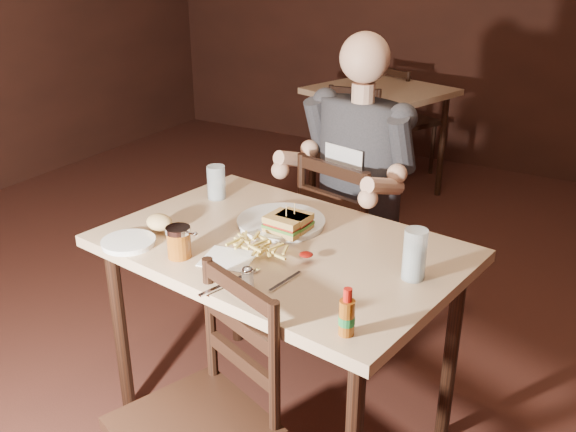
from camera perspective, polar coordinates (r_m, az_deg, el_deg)
The scene contains 23 objects.
room_shell at distance 1.94m, azimuth -4.17°, elevation 14.09°, with size 7.00×7.00×7.00m.
main_table at distance 2.20m, azimuth -0.66°, elevation -4.34°, with size 1.28×0.95×0.77m.
bg_table at distance 4.52m, azimuth 8.17°, elevation 10.05°, with size 1.00×1.00×0.77m.
chair_far at distance 2.86m, azimuth 6.17°, elevation -2.93°, with size 0.41×0.45×0.90m, color black, non-canonical shape.
chair_near at distance 1.95m, azimuth -8.50°, elevation -18.13°, with size 0.39×0.43×0.85m, color black, non-canonical shape.
bg_chair_far at distance 5.08m, azimuth 10.43°, elevation 8.35°, with size 0.39×0.42×0.84m, color black, non-canonical shape.
bg_chair_near at distance 4.10m, azimuth 4.97°, elevation 5.08°, with size 0.39×0.43×0.85m, color black, non-canonical shape.
diner at distance 2.65m, azimuth 5.98°, elevation 6.00°, with size 0.53×0.42×0.92m, color #343137, non-canonical shape.
dinner_plate at distance 2.29m, azimuth -0.62°, elevation -0.63°, with size 0.31×0.31×0.02m, color white.
sandwich_left at distance 2.20m, azimuth 0.58°, elevation -0.10°, with size 0.11×0.09×0.10m, color tan, non-canonical shape.
sandwich_right at distance 2.18m, azimuth -0.15°, elevation -0.16°, with size 0.13×0.11×0.11m, color tan, non-canonical shape.
fries_pile at distance 2.08m, azimuth -2.39°, elevation -2.45°, with size 0.23×0.16×0.04m, color #D2B756, non-canonical shape.
ketchup_dollop at distance 2.03m, azimuth 1.62°, elevation -3.44°, with size 0.04×0.04×0.01m, color maroon.
glass_left at distance 2.52m, azimuth -6.39°, elevation 2.99°, with size 0.07×0.07×0.13m, color silver.
glass_right at distance 1.95m, azimuth 11.19°, elevation -3.37°, with size 0.07×0.07×0.16m, color silver.
hot_sauce at distance 1.66m, azimuth 5.27°, elevation -8.47°, with size 0.04×0.04×0.14m, color brown, non-canonical shape.
salt_shaker at distance 1.88m, azimuth -3.60°, elevation -5.52°, with size 0.04×0.04×0.06m, color white, non-canonical shape.
syrup_dispenser at distance 2.08m, azimuth -9.68°, elevation -2.31°, with size 0.08×0.08×0.10m, color brown, non-canonical shape.
napkin at distance 2.06m, azimuth -5.35°, elevation -3.80°, with size 0.16×0.15×0.00m, color white.
knife at distance 1.92m, azimuth -5.14°, elevation -5.85°, with size 0.01×0.23×0.01m, color silver.
fork at distance 1.92m, azimuth -0.25°, elevation -5.82°, with size 0.01×0.15×0.00m, color silver.
side_plate at distance 2.21m, azimuth -13.99°, elevation -2.36°, with size 0.18×0.18×0.01m, color white.
bread_roll at distance 2.26m, azimuth -11.36°, elevation -0.54°, with size 0.10×0.08×0.06m, color tan.
Camera 1 is at (1.08, -1.58, 1.72)m, focal length 40.00 mm.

